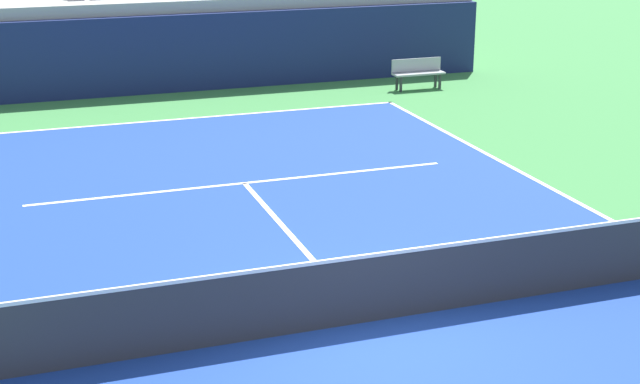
{
  "coord_description": "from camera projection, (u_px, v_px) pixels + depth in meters",
  "views": [
    {
      "loc": [
        -4.31,
        -10.47,
        5.56
      ],
      "look_at": [
        0.02,
        2.0,
        1.2
      ],
      "focal_mm": 52.75,
      "sensor_mm": 36.0,
      "label": 1
    }
  ],
  "objects": [
    {
      "name": "court_surface",
      "position": [
        368.0,
        322.0,
        12.47
      ],
      "size": [
        11.0,
        24.0,
        0.01
      ],
      "primitive_type": "cube",
      "color": "navy",
      "rests_on": "ground_plane"
    },
    {
      "name": "centre_service_line",
      "position": [
        295.0,
        239.0,
        15.34
      ],
      "size": [
        0.1,
        6.4,
        0.0
      ],
      "primitive_type": "cube",
      "color": "white",
      "rests_on": "court_surface"
    },
    {
      "name": "stands_tier_lower",
      "position": [
        153.0,
        41.0,
        26.96
      ],
      "size": [
        19.16,
        2.4,
        2.46
      ],
      "primitive_type": "cube",
      "color": "#9E9E99",
      "rests_on": "ground_plane"
    },
    {
      "name": "stands_tier_upper",
      "position": [
        139.0,
        16.0,
        28.98
      ],
      "size": [
        19.16,
        2.4,
        3.29
      ],
      "primitive_type": "cube",
      "color": "#9E9E99",
      "rests_on": "ground_plane"
    },
    {
      "name": "service_line_far",
      "position": [
        244.0,
        183.0,
        18.21
      ],
      "size": [
        8.26,
        0.1,
        0.0
      ],
      "primitive_type": "cube",
      "color": "white",
      "rests_on": "court_surface"
    },
    {
      "name": "tennis_net",
      "position": [
        368.0,
        287.0,
        12.32
      ],
      "size": [
        11.08,
        0.08,
        1.07
      ],
      "color": "black",
      "rests_on": "court_surface"
    },
    {
      "name": "baseline_far",
      "position": [
        187.0,
        119.0,
        23.19
      ],
      "size": [
        11.0,
        0.1,
        0.0
      ],
      "primitive_type": "cube",
      "color": "white",
      "rests_on": "court_surface"
    },
    {
      "name": "ground_plane",
      "position": [
        368.0,
        322.0,
        12.48
      ],
      "size": [
        80.0,
        80.0,
        0.0
      ],
      "primitive_type": "plane",
      "color": "#387A3D"
    },
    {
      "name": "back_wall",
      "position": [
        161.0,
        54.0,
        25.8
      ],
      "size": [
        19.16,
        0.3,
        2.13
      ],
      "primitive_type": "cube",
      "color": "navy",
      "rests_on": "ground_plane"
    },
    {
      "name": "player_bench",
      "position": [
        418.0,
        71.0,
        26.42
      ],
      "size": [
        1.5,
        0.4,
        0.85
      ],
      "color": "#99999E",
      "rests_on": "ground_plane"
    }
  ]
}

